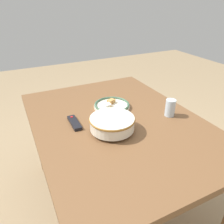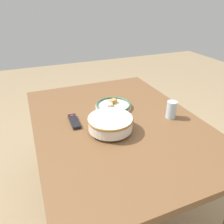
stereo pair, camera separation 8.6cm
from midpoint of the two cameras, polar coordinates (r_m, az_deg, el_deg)
ground_plane at (r=1.88m, az=-0.30°, el=-21.93°), size 8.00×8.00×0.00m
dining_table at (r=1.43m, az=-0.37°, el=-4.80°), size 1.37×1.02×0.74m
noodle_bowl at (r=1.26m, az=-1.91°, el=-2.95°), size 0.27×0.27×0.09m
food_plate at (r=1.54m, az=-1.66°, el=1.72°), size 0.25×0.25×0.05m
tv_remote at (r=1.37m, az=-11.54°, el=-2.80°), size 0.17×0.05×0.02m
drinking_glass at (r=1.46m, az=13.35°, el=1.05°), size 0.06×0.06×0.11m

